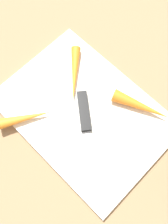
{
  "coord_description": "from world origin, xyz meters",
  "views": [
    {
      "loc": [
        -0.13,
        0.13,
        0.54
      ],
      "look_at": [
        0.0,
        0.0,
        0.01
      ],
      "focal_mm": 40.96,
      "sensor_mm": 36.0,
      "label": 1
    }
  ],
  "objects_px": {
    "knife": "(84,116)",
    "cutting_board": "(84,113)",
    "carrot_shortest": "(24,118)",
    "carrot_longest": "(75,74)",
    "carrot_medium": "(141,106)"
  },
  "relations": [
    {
      "from": "knife",
      "to": "carrot_longest",
      "type": "bearing_deg",
      "value": -174.8
    },
    {
      "from": "cutting_board",
      "to": "carrot_medium",
      "type": "bearing_deg",
      "value": -131.46
    },
    {
      "from": "knife",
      "to": "carrot_shortest",
      "type": "relative_size",
      "value": 1.43
    },
    {
      "from": "cutting_board",
      "to": "carrot_shortest",
      "type": "bearing_deg",
      "value": 52.92
    },
    {
      "from": "carrot_longest",
      "to": "carrot_shortest",
      "type": "height_order",
      "value": "carrot_shortest"
    },
    {
      "from": "carrot_shortest",
      "to": "carrot_medium",
      "type": "height_order",
      "value": "carrot_medium"
    },
    {
      "from": "knife",
      "to": "carrot_medium",
      "type": "height_order",
      "value": "carrot_medium"
    },
    {
      "from": "knife",
      "to": "carrot_medium",
      "type": "relative_size",
      "value": 1.32
    },
    {
      "from": "cutting_board",
      "to": "carrot_shortest",
      "type": "xyz_separation_m",
      "value": [
        0.08,
        0.1,
        0.02
      ]
    },
    {
      "from": "carrot_longest",
      "to": "carrot_shortest",
      "type": "distance_m",
      "value": 0.15
    },
    {
      "from": "carrot_longest",
      "to": "carrot_medium",
      "type": "distance_m",
      "value": 0.16
    },
    {
      "from": "cutting_board",
      "to": "knife",
      "type": "height_order",
      "value": "knife"
    },
    {
      "from": "knife",
      "to": "cutting_board",
      "type": "bearing_deg",
      "value": 170.69
    },
    {
      "from": "cutting_board",
      "to": "carrot_medium",
      "type": "distance_m",
      "value": 0.12
    },
    {
      "from": "cutting_board",
      "to": "knife",
      "type": "bearing_deg",
      "value": 132.22
    }
  ]
}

